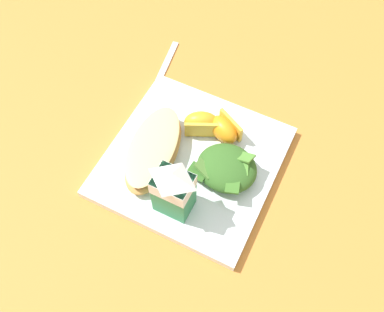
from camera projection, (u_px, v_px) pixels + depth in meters
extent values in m
plane|color=#C67A33|center=(192.00, 164.00, 0.75)|extent=(3.00, 3.00, 0.00)
cube|color=silver|center=(192.00, 161.00, 0.74)|extent=(0.28, 0.28, 0.02)
ellipsoid|color=tan|center=(154.00, 151.00, 0.73)|extent=(0.10, 0.18, 0.03)
ellipsoid|color=maroon|center=(153.00, 148.00, 0.72)|extent=(0.09, 0.17, 0.01)
ellipsoid|color=#EAD184|center=(153.00, 146.00, 0.71)|extent=(0.10, 0.17, 0.01)
ellipsoid|color=#336023|center=(226.00, 170.00, 0.70)|extent=(0.10, 0.09, 0.04)
cube|color=#5B8E3D|center=(204.00, 168.00, 0.69)|extent=(0.03, 0.03, 0.02)
cube|color=#4C8433|center=(238.00, 170.00, 0.69)|extent=(0.04, 0.03, 0.02)
cube|color=#3D7028|center=(233.00, 185.00, 0.67)|extent=(0.03, 0.04, 0.01)
cube|color=#336023|center=(198.00, 172.00, 0.69)|extent=(0.04, 0.03, 0.01)
cube|color=#4C8433|center=(244.00, 157.00, 0.69)|extent=(0.03, 0.02, 0.02)
cube|color=#2D8451|center=(174.00, 193.00, 0.65)|extent=(0.06, 0.04, 0.09)
cube|color=white|center=(173.00, 184.00, 0.63)|extent=(0.06, 0.04, 0.03)
pyramid|color=white|center=(172.00, 176.00, 0.60)|extent=(0.06, 0.04, 0.02)
ellipsoid|color=orange|center=(223.00, 130.00, 0.74)|extent=(0.07, 0.06, 0.04)
cube|color=gold|center=(231.00, 125.00, 0.74)|extent=(0.05, 0.03, 0.03)
ellipsoid|color=orange|center=(201.00, 122.00, 0.75)|extent=(0.07, 0.06, 0.04)
cube|color=gold|center=(201.00, 130.00, 0.74)|extent=(0.05, 0.03, 0.03)
cube|color=silver|center=(162.00, 72.00, 0.85)|extent=(0.04, 0.17, 0.01)
cube|color=silver|center=(147.00, 105.00, 0.81)|extent=(0.03, 0.04, 0.01)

